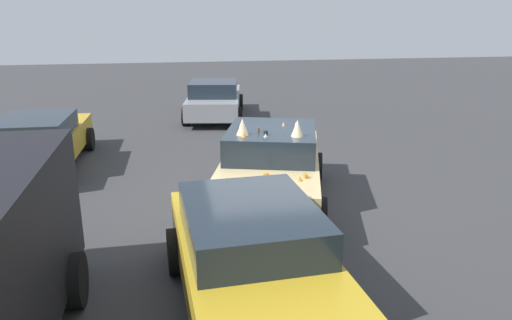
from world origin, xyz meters
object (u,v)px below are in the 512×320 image
Objects in this scene: parked_sedan_near_left at (39,141)px; parked_sedan_behind_right at (254,263)px; parked_sedan_row_back_center at (214,99)px; art_car_decorated at (271,166)px.

parked_sedan_behind_right reaches higher than parked_sedan_near_left.
parked_sedan_near_left is at bearing -152.55° from parked_sedan_behind_right.
parked_sedan_behind_right is at bearing -174.10° from parked_sedan_row_back_center.
parked_sedan_near_left is at bearing -106.32° from art_car_decorated.
art_car_decorated reaches higher than parked_sedan_row_back_center.
parked_sedan_row_back_center is 12.10m from parked_sedan_behind_right.
parked_sedan_near_left is 0.95× the size of parked_sedan_row_back_center.
art_car_decorated is 1.02× the size of parked_sedan_row_back_center.
parked_sedan_behind_right reaches higher than parked_sedan_row_back_center.
art_car_decorated is 8.40m from parked_sedan_row_back_center.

